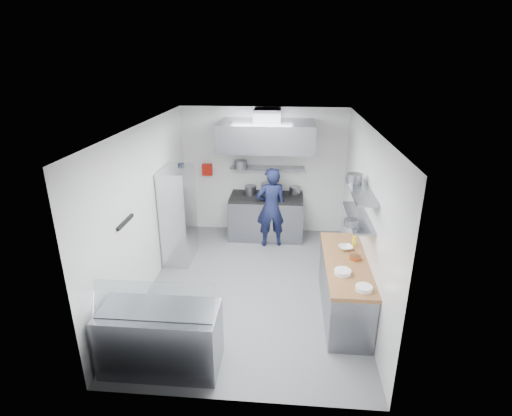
# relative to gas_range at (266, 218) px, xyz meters

# --- Properties ---
(floor) EXTENTS (5.00, 5.00, 0.00)m
(floor) POSITION_rel_gas_range_xyz_m (-0.10, -2.10, -0.45)
(floor) COLOR #5D5D5F
(floor) RESTS_ON ground
(ceiling) EXTENTS (5.00, 5.00, 0.00)m
(ceiling) POSITION_rel_gas_range_xyz_m (-0.10, -2.10, 2.35)
(ceiling) COLOR silver
(ceiling) RESTS_ON wall_back
(wall_back) EXTENTS (3.60, 2.80, 0.02)m
(wall_back) POSITION_rel_gas_range_xyz_m (-0.10, 0.40, 0.95)
(wall_back) COLOR white
(wall_back) RESTS_ON floor
(wall_front) EXTENTS (3.60, 2.80, 0.02)m
(wall_front) POSITION_rel_gas_range_xyz_m (-0.10, -4.60, 0.95)
(wall_front) COLOR white
(wall_front) RESTS_ON floor
(wall_left) EXTENTS (2.80, 5.00, 0.02)m
(wall_left) POSITION_rel_gas_range_xyz_m (-1.90, -2.10, 0.95)
(wall_left) COLOR white
(wall_left) RESTS_ON floor
(wall_right) EXTENTS (2.80, 5.00, 0.02)m
(wall_right) POSITION_rel_gas_range_xyz_m (1.70, -2.10, 0.95)
(wall_right) COLOR white
(wall_right) RESTS_ON floor
(gas_range) EXTENTS (1.60, 0.80, 0.90)m
(gas_range) POSITION_rel_gas_range_xyz_m (0.00, 0.00, 0.00)
(gas_range) COLOR gray
(gas_range) RESTS_ON floor
(cooktop) EXTENTS (1.57, 0.78, 0.06)m
(cooktop) POSITION_rel_gas_range_xyz_m (0.00, 0.00, 0.48)
(cooktop) COLOR black
(cooktop) RESTS_ON gas_range
(stock_pot_left) EXTENTS (0.25, 0.25, 0.20)m
(stock_pot_left) POSITION_rel_gas_range_xyz_m (-0.35, 0.06, 0.61)
(stock_pot_left) COLOR slate
(stock_pot_left) RESTS_ON cooktop
(stock_pot_mid) EXTENTS (0.36, 0.36, 0.24)m
(stock_pot_mid) POSITION_rel_gas_range_xyz_m (0.05, 0.14, 0.63)
(stock_pot_mid) COLOR slate
(stock_pot_mid) RESTS_ON cooktop
(stock_pot_right) EXTENTS (0.24, 0.24, 0.16)m
(stock_pot_right) POSITION_rel_gas_range_xyz_m (0.61, 0.21, 0.59)
(stock_pot_right) COLOR slate
(stock_pot_right) RESTS_ON cooktop
(over_range_shelf) EXTENTS (1.60, 0.30, 0.04)m
(over_range_shelf) POSITION_rel_gas_range_xyz_m (0.00, 0.24, 1.07)
(over_range_shelf) COLOR gray
(over_range_shelf) RESTS_ON wall_back
(shelf_pot_a) EXTENTS (0.28, 0.28, 0.18)m
(shelf_pot_a) POSITION_rel_gas_range_xyz_m (-0.56, 0.06, 1.18)
(shelf_pot_a) COLOR slate
(shelf_pot_a) RESTS_ON over_range_shelf
(extractor_hood) EXTENTS (1.90, 1.15, 0.55)m
(extractor_hood) POSITION_rel_gas_range_xyz_m (0.00, -0.18, 1.85)
(extractor_hood) COLOR gray
(extractor_hood) RESTS_ON wall_back
(hood_duct) EXTENTS (0.55, 0.55, 0.24)m
(hood_duct) POSITION_rel_gas_range_xyz_m (0.00, 0.05, 2.23)
(hood_duct) COLOR slate
(hood_duct) RESTS_ON extractor_hood
(red_firebox) EXTENTS (0.22, 0.10, 0.26)m
(red_firebox) POSITION_rel_gas_range_xyz_m (-1.35, 0.34, 0.97)
(red_firebox) COLOR #A9160D
(red_firebox) RESTS_ON wall_back
(chef) EXTENTS (0.70, 0.54, 1.70)m
(chef) POSITION_rel_gas_range_xyz_m (0.12, -0.42, 0.40)
(chef) COLOR #121837
(chef) RESTS_ON floor
(wire_rack) EXTENTS (0.50, 0.90, 1.85)m
(wire_rack) POSITION_rel_gas_range_xyz_m (-1.63, -1.16, 0.48)
(wire_rack) COLOR silver
(wire_rack) RESTS_ON floor
(rack_bin_a) EXTENTS (0.16, 0.20, 0.18)m
(rack_bin_a) POSITION_rel_gas_range_xyz_m (-1.63, -1.16, 0.35)
(rack_bin_a) COLOR white
(rack_bin_a) RESTS_ON wire_rack
(rack_bin_b) EXTENTS (0.13, 0.17, 0.15)m
(rack_bin_b) POSITION_rel_gas_range_xyz_m (-1.63, -0.70, 0.85)
(rack_bin_b) COLOR yellow
(rack_bin_b) RESTS_ON wire_rack
(rack_jar) EXTENTS (0.12, 0.12, 0.18)m
(rack_jar) POSITION_rel_gas_range_xyz_m (-1.58, -0.94, 1.35)
(rack_jar) COLOR black
(rack_jar) RESTS_ON wire_rack
(knife_strip) EXTENTS (0.04, 0.55, 0.05)m
(knife_strip) POSITION_rel_gas_range_xyz_m (-1.88, -3.00, 1.10)
(knife_strip) COLOR black
(knife_strip) RESTS_ON wall_left
(prep_counter_base) EXTENTS (0.62, 2.00, 0.84)m
(prep_counter_base) POSITION_rel_gas_range_xyz_m (1.38, -2.70, -0.03)
(prep_counter_base) COLOR gray
(prep_counter_base) RESTS_ON floor
(prep_counter_top) EXTENTS (0.65, 2.04, 0.06)m
(prep_counter_top) POSITION_rel_gas_range_xyz_m (1.38, -2.70, 0.42)
(prep_counter_top) COLOR #935B3A
(prep_counter_top) RESTS_ON prep_counter_base
(plate_stack_a) EXTENTS (0.22, 0.22, 0.06)m
(plate_stack_a) POSITION_rel_gas_range_xyz_m (1.51, -3.49, 0.48)
(plate_stack_a) COLOR white
(plate_stack_a) RESTS_ON prep_counter_top
(plate_stack_b) EXTENTS (0.24, 0.24, 0.06)m
(plate_stack_b) POSITION_rel_gas_range_xyz_m (1.27, -3.09, 0.48)
(plate_stack_b) COLOR white
(plate_stack_b) RESTS_ON prep_counter_top
(copper_pan) EXTENTS (0.17, 0.17, 0.06)m
(copper_pan) POSITION_rel_gas_range_xyz_m (1.51, -2.64, 0.48)
(copper_pan) COLOR #BA6334
(copper_pan) RESTS_ON prep_counter_top
(squeeze_bottle) EXTENTS (0.05, 0.05, 0.18)m
(squeeze_bottle) POSITION_rel_gas_range_xyz_m (1.56, -2.18, 0.54)
(squeeze_bottle) COLOR yellow
(squeeze_bottle) RESTS_ON prep_counter_top
(mixing_bowl) EXTENTS (0.26, 0.26, 0.05)m
(mixing_bowl) POSITION_rel_gas_range_xyz_m (1.41, -2.30, 0.48)
(mixing_bowl) COLOR white
(mixing_bowl) RESTS_ON prep_counter_top
(wall_shelf_lower) EXTENTS (0.30, 1.30, 0.04)m
(wall_shelf_lower) POSITION_rel_gas_range_xyz_m (1.54, -2.40, 1.05)
(wall_shelf_lower) COLOR gray
(wall_shelf_lower) RESTS_ON wall_right
(wall_shelf_upper) EXTENTS (0.30, 1.30, 0.04)m
(wall_shelf_upper) POSITION_rel_gas_range_xyz_m (1.54, -2.40, 1.47)
(wall_shelf_upper) COLOR gray
(wall_shelf_upper) RESTS_ON wall_right
(shelf_pot_c) EXTENTS (0.20, 0.20, 0.10)m
(shelf_pot_c) POSITION_rel_gas_range_xyz_m (1.37, -2.79, 1.12)
(shelf_pot_c) COLOR slate
(shelf_pot_c) RESTS_ON wall_shelf_lower
(shelf_pot_d) EXTENTS (0.24, 0.24, 0.14)m
(shelf_pot_d) POSITION_rel_gas_range_xyz_m (1.49, -2.03, 1.56)
(shelf_pot_d) COLOR slate
(shelf_pot_d) RESTS_ON wall_shelf_upper
(display_case) EXTENTS (1.50, 0.70, 0.85)m
(display_case) POSITION_rel_gas_range_xyz_m (-1.10, -4.10, -0.03)
(display_case) COLOR gray
(display_case) RESTS_ON floor
(display_glass) EXTENTS (1.47, 0.19, 0.42)m
(display_glass) POSITION_rel_gas_range_xyz_m (-1.10, -4.22, 0.62)
(display_glass) COLOR silver
(display_glass) RESTS_ON display_case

